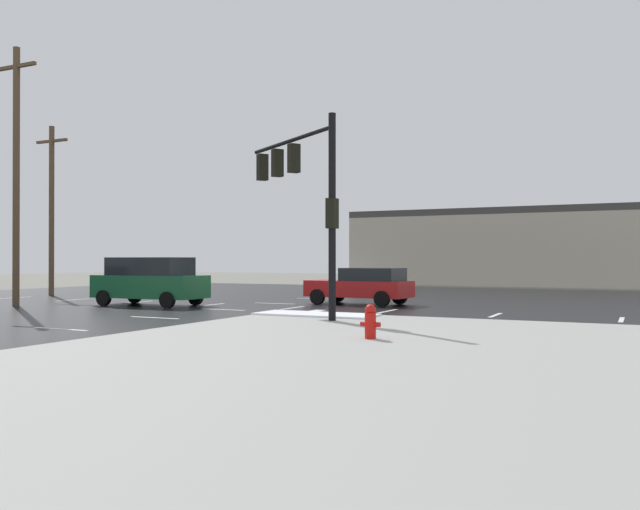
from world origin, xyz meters
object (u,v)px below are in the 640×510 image
at_px(suv_green, 150,280).
at_px(sedan_red, 362,285).
at_px(utility_pole_far, 52,207).
at_px(fire_hydrant, 370,321).
at_px(traffic_signal_mast, 304,183).
at_px(utility_pole_mid, 16,171).

relative_size(suv_green, sedan_red, 1.05).
distance_m(sedan_red, utility_pole_far, 18.29).
relative_size(fire_hydrant, sedan_red, 0.17).
xyz_separation_m(traffic_signal_mast, utility_pole_far, (-18.92, 6.92, 0.38)).
height_order(suv_green, sedan_red, suv_green).
xyz_separation_m(suv_green, utility_pole_far, (-10.00, 3.82, 3.70)).
height_order(traffic_signal_mast, fire_hydrant, traffic_signal_mast).
bearing_deg(utility_pole_mid, suv_green, 28.32).
height_order(fire_hydrant, suv_green, suv_green).
relative_size(traffic_signal_mast, sedan_red, 1.34).
bearing_deg(sedan_red, utility_pole_mid, 33.32).
bearing_deg(sedan_red, traffic_signal_mast, 102.32).
distance_m(fire_hydrant, sedan_red, 13.35).
bearing_deg(fire_hydrant, utility_pole_far, 153.23).
xyz_separation_m(traffic_signal_mast, fire_hydrant, (4.19, -4.73, -3.88)).
relative_size(sedan_red, utility_pole_far, 0.51).
bearing_deg(utility_pole_far, fire_hydrant, -26.77).
relative_size(suv_green, utility_pole_mid, 0.45).
bearing_deg(traffic_signal_mast, utility_pole_far, 14.27).
bearing_deg(suv_green, utility_pole_mid, 26.62).
height_order(traffic_signal_mast, utility_pole_mid, utility_pole_mid).
distance_m(traffic_signal_mast, fire_hydrant, 7.41).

